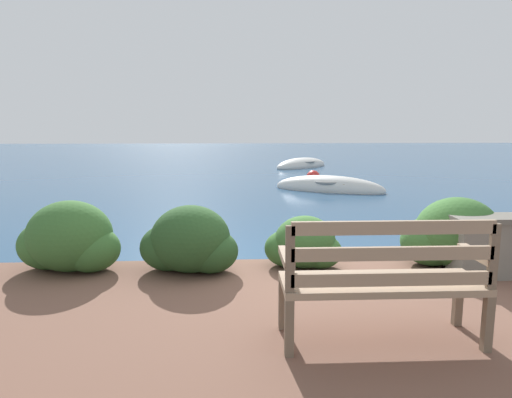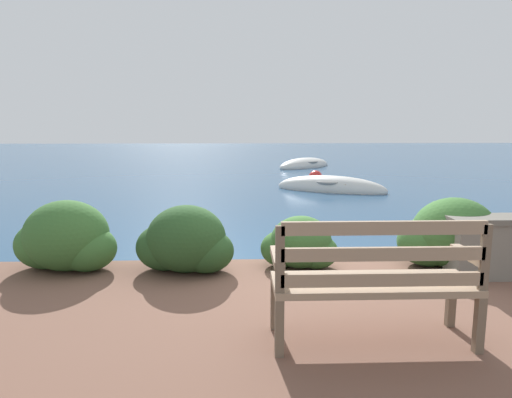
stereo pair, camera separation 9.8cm
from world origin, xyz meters
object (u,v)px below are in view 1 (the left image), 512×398
object	(u,v)px
rowboat_nearest	(329,188)
mooring_buoy	(313,177)
park_bench	(384,278)
rowboat_mid	(302,166)

from	to	relation	value
rowboat_nearest	mooring_buoy	distance (m)	2.54
rowboat_nearest	mooring_buoy	world-z (taller)	rowboat_nearest
mooring_buoy	park_bench	bearing A→B (deg)	-97.42
rowboat_nearest	mooring_buoy	xyz separation A→B (m)	(0.00, 2.54, 0.02)
mooring_buoy	rowboat_mid	bearing A→B (deg)	86.53
park_bench	mooring_buoy	size ratio (longest dim) A/B	2.91
rowboat_nearest	rowboat_mid	bearing A→B (deg)	115.42
park_bench	mooring_buoy	bearing A→B (deg)	83.62
park_bench	rowboat_mid	xyz separation A→B (m)	(1.80, 16.20, -0.64)
rowboat_mid	mooring_buoy	distance (m)	4.49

